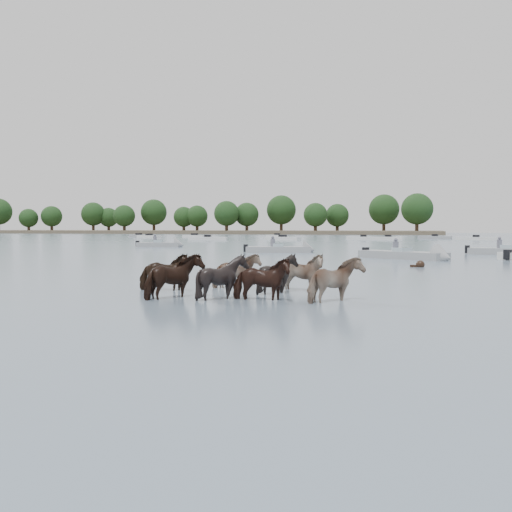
% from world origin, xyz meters
% --- Properties ---
extents(ground, '(400.00, 400.00, 0.00)m').
position_xyz_m(ground, '(0.00, 0.00, 0.00)').
color(ground, slate).
rests_on(ground, ground).
extents(shoreline, '(160.00, 30.00, 1.00)m').
position_xyz_m(shoreline, '(-70.00, 150.00, 0.50)').
color(shoreline, '#4C4233').
rests_on(shoreline, ground).
extents(pony_herd, '(7.23, 4.68, 1.47)m').
position_xyz_m(pony_herd, '(-0.40, -0.84, 0.50)').
color(pony_herd, black).
rests_on(pony_herd, ground).
extents(swimming_pony, '(0.72, 0.44, 0.44)m').
position_xyz_m(swimming_pony, '(4.39, 12.55, 0.10)').
color(swimming_pony, black).
rests_on(swimming_pony, ground).
extents(motorboat_a, '(5.76, 3.31, 1.92)m').
position_xyz_m(motorboat_a, '(-5.80, 26.19, 0.23)').
color(motorboat_a, gray).
rests_on(motorboat_a, ground).
extents(motorboat_b, '(6.16, 4.83, 1.92)m').
position_xyz_m(motorboat_b, '(3.96, 19.33, 0.22)').
color(motorboat_b, gray).
rests_on(motorboat_b, ground).
extents(motorboat_f, '(4.97, 2.92, 1.92)m').
position_xyz_m(motorboat_f, '(-20.52, 34.22, 0.23)').
color(motorboat_f, gray).
rests_on(motorboat_f, ground).
extents(distant_flotilla, '(103.23, 29.16, 0.93)m').
position_xyz_m(distant_flotilla, '(0.01, 75.09, 0.26)').
color(distant_flotilla, gray).
rests_on(distant_flotilla, ground).
extents(treeline, '(153.17, 23.52, 12.41)m').
position_xyz_m(treeline, '(-67.18, 151.11, 6.70)').
color(treeline, '#382619').
rests_on(treeline, ground).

